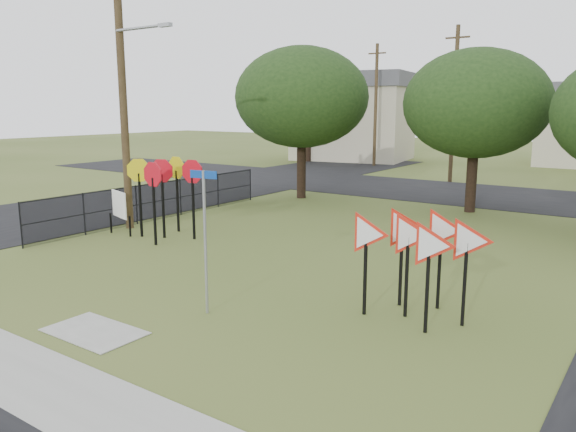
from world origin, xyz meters
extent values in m
plane|color=#42541F|center=(0.00, 0.00, 0.00)|extent=(140.00, 140.00, 0.00)
cube|color=gray|center=(0.00, -4.20, 0.01)|extent=(30.00, 1.60, 0.02)
cube|color=black|center=(-12.00, 10.00, 0.01)|extent=(8.00, 50.00, 0.02)
cube|color=black|center=(0.00, 20.00, 0.01)|extent=(60.00, 8.00, 0.02)
cube|color=gray|center=(0.00, -2.40, 0.01)|extent=(2.00, 1.20, 0.02)
cylinder|color=#979A9F|center=(1.10, -0.32, 1.55)|extent=(0.06, 0.06, 3.11)
cube|color=#0D3A95|center=(1.10, -0.32, 3.03)|extent=(0.64, 0.13, 0.17)
cube|color=black|center=(-5.05, 4.12, 1.10)|extent=(0.07, 0.07, 2.19)
cube|color=black|center=(-4.06, 4.56, 1.10)|extent=(0.07, 0.07, 2.19)
cube|color=black|center=(-4.50, 3.24, 1.10)|extent=(0.07, 0.07, 2.19)
cube|color=black|center=(-5.82, 3.79, 1.10)|extent=(0.07, 0.07, 2.19)
cube|color=black|center=(-5.38, 5.11, 1.10)|extent=(0.07, 0.07, 2.19)
cube|color=black|center=(3.93, 1.57, 0.87)|extent=(0.06, 0.06, 1.75)
cube|color=black|center=(4.71, 1.95, 0.87)|extent=(0.06, 0.06, 1.75)
cube|color=black|center=(5.39, 1.37, 0.87)|extent=(0.06, 0.06, 1.75)
cube|color=black|center=(4.32, 2.54, 0.87)|extent=(0.06, 0.06, 1.75)
cube|color=black|center=(5.10, 2.83, 0.87)|extent=(0.06, 0.06, 1.75)
cube|color=black|center=(5.87, 2.15, 0.87)|extent=(0.06, 0.06, 1.75)
cube|color=black|center=(-7.17, 3.56, 0.36)|extent=(0.05, 0.05, 0.72)
cube|color=black|center=(-6.14, 3.56, 0.36)|extent=(0.05, 0.05, 0.72)
cube|color=white|center=(-6.66, 3.56, 1.08)|extent=(1.18, 0.43, 0.93)
cylinder|color=#4B3A22|center=(-7.30, 4.50, 5.00)|extent=(0.28, 0.28, 10.00)
cylinder|color=#979A9F|center=(-6.10, 4.40, 7.00)|extent=(2.40, 0.10, 0.10)
cube|color=#979A9F|center=(-4.90, 4.40, 7.00)|extent=(0.50, 0.18, 0.12)
cylinder|color=#4B3A22|center=(-2.00, 24.00, 4.50)|extent=(0.24, 0.24, 9.00)
cube|color=#4B3A22|center=(-2.00, 24.00, 8.30)|extent=(1.40, 0.10, 0.10)
cylinder|color=#4B3A22|center=(-10.00, 30.00, 4.50)|extent=(0.24, 0.24, 9.00)
cube|color=#4B3A22|center=(-10.00, 30.00, 8.30)|extent=(1.40, 0.10, 0.10)
cylinder|color=black|center=(-7.60, 0.50, 0.75)|extent=(0.05, 0.05, 1.50)
cylinder|color=black|center=(-7.60, 2.80, 0.75)|extent=(0.05, 0.05, 1.50)
cylinder|color=black|center=(-7.60, 5.10, 0.75)|extent=(0.05, 0.05, 1.50)
cylinder|color=black|center=(-7.60, 7.40, 0.75)|extent=(0.05, 0.05, 1.50)
cylinder|color=black|center=(-7.60, 9.70, 0.75)|extent=(0.05, 0.05, 1.50)
cylinder|color=black|center=(-7.60, 12.00, 0.75)|extent=(0.05, 0.05, 1.50)
cube|color=black|center=(-7.60, 6.25, 1.46)|extent=(0.03, 11.50, 0.03)
cube|color=black|center=(-7.60, 6.25, 0.75)|extent=(0.03, 11.50, 0.03)
cube|color=black|center=(-7.60, 6.25, 0.75)|extent=(0.01, 11.50, 1.50)
cube|color=beige|center=(-14.00, 34.00, 3.00)|extent=(10.08, 8.46, 6.00)
cube|color=#505056|center=(-14.00, 34.00, 6.60)|extent=(10.58, 8.88, 1.20)
cylinder|color=black|center=(-6.00, 14.00, 1.31)|extent=(0.44, 0.44, 2.62)
ellipsoid|color=black|center=(-6.00, 14.00, 4.87)|extent=(6.40, 6.40, 4.80)
cylinder|color=black|center=(2.00, 15.00, 1.22)|extent=(0.44, 0.44, 2.45)
ellipsoid|color=black|center=(2.00, 15.00, 4.55)|extent=(6.00, 6.00, 4.50)
cylinder|color=black|center=(-16.00, 30.00, 1.40)|extent=(0.44, 0.44, 2.80)
ellipsoid|color=black|center=(-16.00, 30.00, 5.18)|extent=(6.80, 6.80, 5.10)
camera|label=1|loc=(9.18, -8.79, 4.40)|focal=35.00mm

